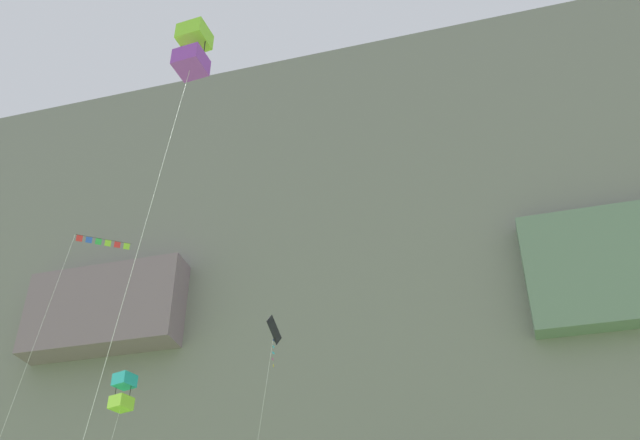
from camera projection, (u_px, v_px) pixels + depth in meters
cliff_face at (423, 354)px, 65.64m from camera, size 180.00×23.42×59.44m
kite_box_mid_right at (123, 392)px, 37.36m from camera, size 1.16×4.16×17.61m
kite_banner_far_left at (77, 296)px, 32.81m from camera, size 2.18×5.58×22.04m
kite_diamond_high_center at (272, 345)px, 40.46m from camera, size 1.97×2.23×21.76m
kite_box_upper_mid at (192, 50)px, 24.64m from camera, size 1.38×3.09×22.60m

